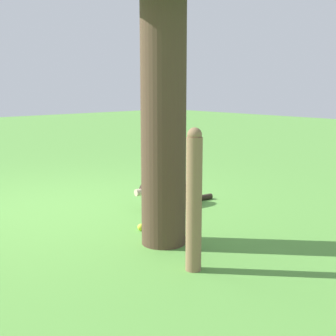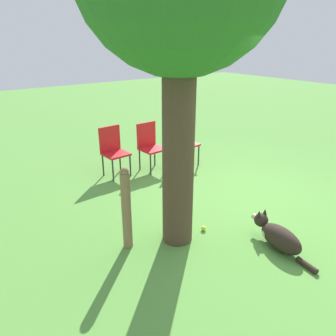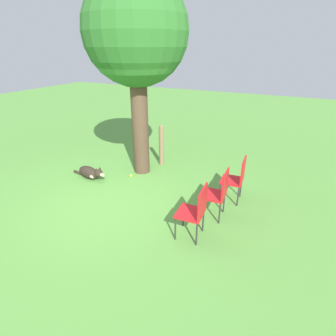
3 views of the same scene
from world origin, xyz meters
name	(u,v)px [view 3 (image 3 of 3)]	position (x,y,z in m)	size (l,w,h in m)	color
ground_plane	(115,198)	(0.00, 0.00, 0.00)	(30.00, 30.00, 0.00)	#56933D
oak_tree	(136,35)	(-0.17, 1.39, 3.10)	(2.21, 2.21, 4.27)	#4C3828
dog	(90,173)	(-1.07, 0.48, 0.15)	(1.06, 0.35, 0.38)	#2D231C
fence_post	(161,145)	(0.07, 2.00, 0.55)	(0.12, 0.12, 1.08)	#846647
red_chair_0	(195,209)	(1.93, -0.41, 0.54)	(0.45, 0.46, 0.94)	red
red_chair_1	(218,191)	(2.10, 0.31, 0.54)	(0.45, 0.46, 0.94)	red
red_chair_2	(237,177)	(2.26, 1.02, 0.54)	(0.45, 0.46, 0.94)	red
tennis_ball	(131,176)	(-0.24, 0.98, 0.03)	(0.07, 0.07, 0.07)	#CCE033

